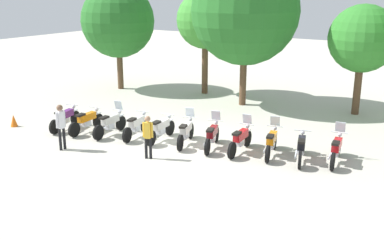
% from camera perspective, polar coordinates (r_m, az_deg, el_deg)
% --- Properties ---
extents(ground_plane, '(80.00, 80.00, 0.00)m').
position_cam_1_polar(ground_plane, '(18.27, -0.85, -3.08)').
color(ground_plane, '#BCB7A8').
extents(motorcycle_0, '(0.73, 2.16, 0.99)m').
position_cam_1_polar(motorcycle_0, '(20.89, -15.66, 0.25)').
color(motorcycle_0, black).
rests_on(motorcycle_0, ground_plane).
extents(motorcycle_1, '(0.62, 2.19, 0.99)m').
position_cam_1_polar(motorcycle_1, '(20.21, -13.11, -0.10)').
color(motorcycle_1, black).
rests_on(motorcycle_1, ground_plane).
extents(motorcycle_2, '(0.62, 2.19, 1.37)m').
position_cam_1_polar(motorcycle_2, '(19.62, -10.24, -0.38)').
color(motorcycle_2, black).
rests_on(motorcycle_2, ground_plane).
extents(motorcycle_3, '(0.68, 2.17, 0.99)m').
position_cam_1_polar(motorcycle_3, '(19.17, -7.01, -0.68)').
color(motorcycle_3, black).
rests_on(motorcycle_3, ground_plane).
extents(motorcycle_4, '(0.62, 2.19, 0.99)m').
position_cam_1_polar(motorcycle_4, '(18.66, -3.92, -1.07)').
color(motorcycle_4, black).
rests_on(motorcycle_4, ground_plane).
extents(motorcycle_5, '(0.86, 2.12, 1.37)m').
position_cam_1_polar(motorcycle_5, '(18.16, -0.78, -1.48)').
color(motorcycle_5, black).
rests_on(motorcycle_5, ground_plane).
extents(motorcycle_6, '(0.85, 2.12, 1.37)m').
position_cam_1_polar(motorcycle_6, '(17.73, 2.56, -1.94)').
color(motorcycle_6, black).
rests_on(motorcycle_6, ground_plane).
extents(motorcycle_7, '(0.62, 2.19, 1.37)m').
position_cam_1_polar(motorcycle_7, '(17.38, 6.13, -2.40)').
color(motorcycle_7, black).
rests_on(motorcycle_7, ground_plane).
extents(motorcycle_8, '(0.76, 2.15, 1.37)m').
position_cam_1_polar(motorcycle_8, '(17.24, 9.97, -2.72)').
color(motorcycle_8, black).
rests_on(motorcycle_8, ground_plane).
extents(motorcycle_9, '(0.85, 2.12, 0.99)m').
position_cam_1_polar(motorcycle_9, '(16.92, 13.57, -3.36)').
color(motorcycle_9, black).
rests_on(motorcycle_9, ground_plane).
extents(motorcycle_10, '(0.62, 2.18, 1.37)m').
position_cam_1_polar(motorcycle_10, '(17.06, 17.70, -3.48)').
color(motorcycle_10, black).
rests_on(motorcycle_10, ground_plane).
extents(person_0, '(0.29, 0.41, 1.81)m').
position_cam_1_polar(person_0, '(18.07, -16.16, -0.40)').
color(person_0, black).
rests_on(person_0, ground_plane).
extents(person_1, '(0.40, 0.28, 1.63)m').
position_cam_1_polar(person_1, '(16.57, -5.57, -1.76)').
color(person_1, black).
rests_on(person_1, ground_plane).
extents(tree_0, '(4.39, 4.39, 6.34)m').
position_cam_1_polar(tree_0, '(28.12, -9.30, 12.18)').
color(tree_0, brown).
rests_on(tree_0, ground_plane).
extents(tree_1, '(3.30, 3.30, 5.94)m').
position_cam_1_polar(tree_1, '(26.48, 1.68, 12.43)').
color(tree_1, brown).
rests_on(tree_1, ground_plane).
extents(tree_2, '(5.54, 5.54, 7.70)m').
position_cam_1_polar(tree_2, '(23.85, 6.71, 13.48)').
color(tree_2, brown).
rests_on(tree_2, ground_plane).
extents(tree_3, '(3.25, 3.25, 5.36)m').
position_cam_1_polar(tree_3, '(23.36, 20.66, 9.51)').
color(tree_3, brown).
rests_on(tree_3, ground_plane).
extents(traffic_cone, '(0.32, 0.32, 0.55)m').
position_cam_1_polar(traffic_cone, '(22.05, -21.51, -0.07)').
color(traffic_cone, orange).
rests_on(traffic_cone, ground_plane).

